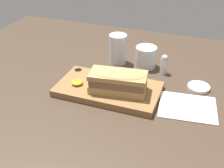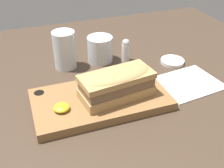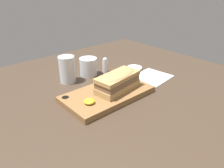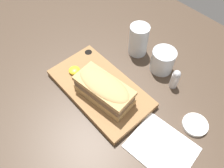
# 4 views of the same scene
# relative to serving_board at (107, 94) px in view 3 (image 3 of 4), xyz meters

# --- Properties ---
(dining_table) EXTENTS (1.45, 1.26, 0.02)m
(dining_table) POSITION_rel_serving_board_xyz_m (-0.03, -0.01, -0.02)
(dining_table) COLOR #423326
(dining_table) RESTS_ON ground
(serving_board) EXTENTS (0.35, 0.19, 0.02)m
(serving_board) POSITION_rel_serving_board_xyz_m (0.00, 0.00, 0.00)
(serving_board) COLOR olive
(serving_board) RESTS_ON dining_table
(sandwich) EXTENTS (0.20, 0.11, 0.08)m
(sandwich) POSITION_rel_serving_board_xyz_m (0.04, -0.01, 0.05)
(sandwich) COLOR tan
(sandwich) RESTS_ON serving_board
(mustard_dollop) EXTENTS (0.04, 0.04, 0.02)m
(mustard_dollop) POSITION_rel_serving_board_xyz_m (-0.11, -0.03, 0.02)
(mustard_dollop) COLOR gold
(mustard_dollop) RESTS_ON serving_board
(water_glass) EXTENTS (0.07, 0.07, 0.12)m
(water_glass) POSITION_rel_serving_board_xyz_m (-0.04, 0.22, 0.04)
(water_glass) COLOR silver
(water_glass) RESTS_ON dining_table
(wine_glass) EXTENTS (0.08, 0.08, 0.08)m
(wine_glass) POSITION_rel_serving_board_xyz_m (0.07, 0.23, 0.03)
(wine_glass) COLOR silver
(wine_glass) RESTS_ON dining_table
(napkin) EXTENTS (0.19, 0.17, 0.00)m
(napkin) POSITION_rel_serving_board_xyz_m (0.27, 0.00, -0.01)
(napkin) COLOR white
(napkin) RESTS_ON dining_table
(salt_shaker) EXTENTS (0.03, 0.03, 0.08)m
(salt_shaker) POSITION_rel_serving_board_xyz_m (0.15, 0.20, 0.03)
(salt_shaker) COLOR white
(salt_shaker) RESTS_ON dining_table
(condiment_dish) EXTENTS (0.08, 0.08, 0.01)m
(condiment_dish) POSITION_rel_serving_board_xyz_m (0.29, 0.13, -0.01)
(condiment_dish) COLOR white
(condiment_dish) RESTS_ON dining_table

